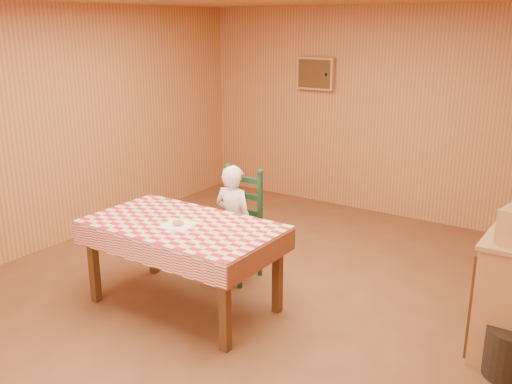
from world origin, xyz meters
TOP-DOWN VIEW (x-y plane):
  - ground at (0.00, 0.00)m, footprint 6.00×6.00m
  - cabin_walls at (-0.00, 0.53)m, footprint 5.10×6.05m
  - dining_table at (-0.34, -0.41)m, footprint 1.66×0.96m
  - ladder_chair at (-0.34, 0.38)m, footprint 0.44×0.40m
  - seated_child at (-0.34, 0.32)m, footprint 0.41×0.27m
  - napkin at (-0.34, -0.46)m, footprint 0.30×0.30m
  - donut at (-0.34, -0.46)m, footprint 0.12×0.12m
  - storage_bin at (2.23, 0.07)m, footprint 0.42×0.42m

SIDE VIEW (x-z plane):
  - ground at x=0.00m, z-range 0.00..0.00m
  - storage_bin at x=2.23m, z-range 0.00..0.36m
  - ladder_chair at x=-0.34m, z-range -0.04..1.04m
  - seated_child at x=-0.34m, z-range 0.00..1.12m
  - dining_table at x=-0.34m, z-range 0.30..1.07m
  - napkin at x=-0.34m, z-range 0.77..0.77m
  - donut at x=-0.34m, z-range 0.77..0.80m
  - cabin_walls at x=0.00m, z-range 0.50..3.15m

